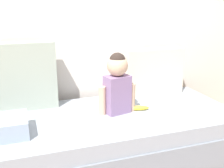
{
  "coord_description": "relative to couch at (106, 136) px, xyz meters",
  "views": [
    {
      "loc": [
        -0.6,
        -1.91,
        1.22
      ],
      "look_at": [
        0.05,
        0.0,
        0.62
      ],
      "focal_mm": 43.67,
      "sensor_mm": 36.0,
      "label": 1
    }
  ],
  "objects": [
    {
      "name": "throw_pillow_right",
      "position": [
        0.59,
        0.36,
        0.41
      ],
      "size": [
        0.58,
        0.16,
        0.44
      ],
      "primitive_type": "cube",
      "color": "beige",
      "rests_on": "couch"
    },
    {
      "name": "throw_pillow_left",
      "position": [
        -0.59,
        0.36,
        0.47
      ],
      "size": [
        0.52,
        0.16,
        0.56
      ],
      "primitive_type": "cube",
      "color": "#99A393",
      "rests_on": "couch"
    },
    {
      "name": "ground_plane",
      "position": [
        0.0,
        0.0,
        -0.18
      ],
      "size": [
        12.0,
        12.0,
        0.0
      ],
      "primitive_type": "plane",
      "color": "#93704C"
    },
    {
      "name": "back_wall",
      "position": [
        0.0,
        0.59,
        0.99
      ],
      "size": [
        5.35,
        0.1,
        2.35
      ],
      "primitive_type": "cube",
      "color": "silver",
      "rests_on": "ground"
    },
    {
      "name": "couch",
      "position": [
        0.0,
        0.0,
        0.0
      ],
      "size": [
        2.15,
        0.93,
        0.37
      ],
      "color": "gray",
      "rests_on": "ground"
    },
    {
      "name": "banana",
      "position": [
        0.29,
        0.0,
        0.21
      ],
      "size": [
        0.18,
        0.08,
        0.04
      ],
      "primitive_type": "ellipsoid",
      "rotation": [
        0.0,
        0.0,
        -0.22
      ],
      "color": "yellow",
      "rests_on": "couch"
    },
    {
      "name": "toddler",
      "position": [
        0.1,
        0.02,
        0.44
      ],
      "size": [
        0.31,
        0.17,
        0.49
      ],
      "color": "gray",
      "rests_on": "couch"
    }
  ]
}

